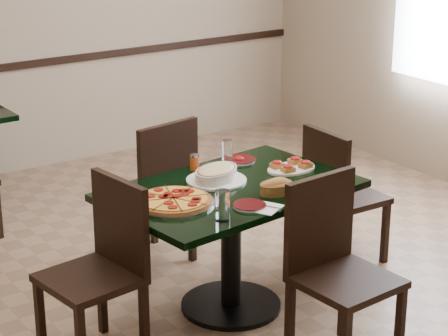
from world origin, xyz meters
TOP-DOWN VIEW (x-y plane):
  - floor at (0.00, 0.00)m, footprint 5.50×5.50m
  - room_shell at (1.02, 1.73)m, footprint 5.50×5.50m
  - main_table at (-0.17, -0.26)m, footprint 1.45×1.03m
  - chair_far at (-0.22, 0.49)m, footprint 0.52×0.52m
  - chair_near at (-0.03, -0.99)m, footprint 0.49×0.49m
  - chair_right at (0.74, -0.12)m, footprint 0.43×0.43m
  - chair_left at (-0.99, -0.30)m, footprint 0.50×0.50m
  - pepperoni_pizza at (-0.57, -0.30)m, footprint 0.44×0.44m
  - lasagna_casserole at (-0.18, -0.13)m, footprint 0.37×0.34m
  - bread_basket at (-0.02, -0.48)m, footprint 0.20×0.14m
  - bruschetta_platter at (0.29, -0.22)m, footprint 0.32×0.22m
  - side_plate_near at (-0.26, -0.56)m, footprint 0.18×0.18m
  - side_plate_far_r at (0.13, 0.09)m, footprint 0.20×0.20m
  - side_plate_far_l at (-0.68, 0.02)m, footprint 0.17×0.17m
  - napkin_setting at (-0.21, -0.61)m, footprint 0.22×0.22m
  - water_glass_a at (0.06, 0.11)m, footprint 0.06×0.06m
  - water_glass_b at (-0.48, -0.64)m, footprint 0.08×0.08m
  - pepper_shaker at (-0.18, 0.10)m, footprint 0.06×0.06m

SIDE VIEW (x-z plane):
  - floor at x=0.00m, z-range 0.00..0.00m
  - chair_right at x=0.74m, z-range 0.05..0.95m
  - chair_left at x=-0.99m, z-range 0.06..1.01m
  - chair_far at x=-0.22m, z-range 0.06..1.03m
  - chair_near at x=-0.03m, z-range 0.06..1.04m
  - main_table at x=-0.17m, z-range 0.19..0.94m
  - napkin_setting at x=-0.21m, z-range 0.75..0.76m
  - side_plate_near at x=-0.26m, z-range 0.75..0.77m
  - side_plate_far_l at x=-0.68m, z-range 0.75..0.77m
  - side_plate_far_r at x=0.13m, z-range 0.74..0.77m
  - pepperoni_pizza at x=-0.57m, z-range 0.75..0.79m
  - bruschetta_platter at x=0.29m, z-range 0.75..0.80m
  - bread_basket at x=-0.02m, z-range 0.74..0.83m
  - lasagna_casserole at x=-0.18m, z-range 0.75..0.84m
  - pepper_shaker at x=-0.18m, z-range 0.75..0.85m
  - water_glass_a at x=0.06m, z-range 0.75..0.89m
  - water_glass_b at x=-0.48m, z-range 0.75..0.91m
  - room_shell at x=1.02m, z-range -1.58..3.92m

